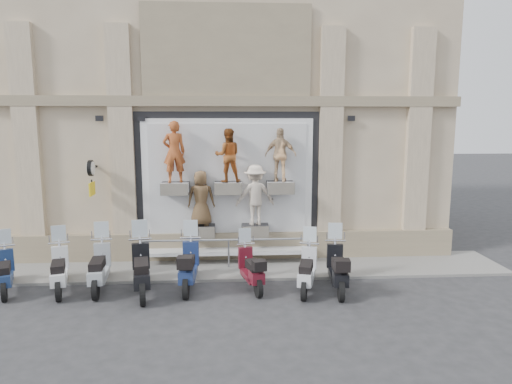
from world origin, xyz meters
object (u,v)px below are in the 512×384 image
scooter_b (59,261)px  scooter_e (189,257)px  scooter_d (141,260)px  guard_rail (229,254)px  scooter_c (99,258)px  scooter_f (251,261)px  scooter_g (307,262)px  scooter_h (338,260)px  scooter_a (4,263)px  clock_sign_bracket (91,173)px

scooter_b → scooter_e: (3.26, 0.02, 0.04)m
scooter_d → scooter_e: 1.19m
guard_rail → scooter_c: (-3.31, -1.31, 0.35)m
scooter_f → scooter_g: scooter_g is taller
guard_rail → scooter_h: scooter_h is taller
scooter_a → scooter_c: scooter_c is taller
clock_sign_bracket → scooter_f: clock_sign_bracket is taller
scooter_c → scooter_d: size_ratio=0.94×
scooter_c → scooter_f: (3.88, -0.16, -0.09)m
clock_sign_bracket → scooter_a: clock_sign_bracket is taller
scooter_f → scooter_g: 1.44m
guard_rail → scooter_c: bearing=-158.4°
guard_rail → scooter_g: (1.99, -1.72, 0.30)m
scooter_b → scooter_e: scooter_e is taller
scooter_b → scooter_d: bearing=-24.2°
scooter_c → guard_rail: bearing=14.6°
guard_rail → scooter_h: 3.29m
scooter_d → scooter_f: 2.76m
scooter_a → scooter_c: (2.33, 0.06, 0.07)m
clock_sign_bracket → scooter_d: bearing=-51.1°
scooter_c → scooter_f: scooter_c is taller
scooter_a → scooter_f: 6.21m
scooter_d → scooter_e: bearing=3.6°
clock_sign_bracket → scooter_b: bearing=-101.9°
scooter_a → scooter_g: size_ratio=0.98×
scooter_d → scooter_h: bearing=-12.3°
scooter_a → scooter_b: scooter_b is taller
scooter_b → scooter_g: (6.27, -0.34, -0.02)m
guard_rail → scooter_d: (-2.18, -1.67, 0.40)m
scooter_e → guard_rail: bearing=53.9°
guard_rail → scooter_g: 2.65m
clock_sign_bracket → scooter_a: 3.25m
clock_sign_bracket → scooter_c: clock_sign_bracket is taller
scooter_g → scooter_c: bearing=-169.1°
guard_rail → clock_sign_bracket: bearing=173.2°
scooter_a → scooter_f: size_ratio=1.03×
scooter_h → scooter_c: bearing=-178.1°
clock_sign_bracket → scooter_a: (-1.74, -1.83, -2.05)m
clock_sign_bracket → scooter_h: 7.30m
scooter_c → scooter_e: bearing=-8.4°
guard_rail → scooter_d: size_ratio=2.36×
scooter_e → scooter_c: bearing=179.6°
scooter_b → scooter_e: 3.26m
scooter_b → scooter_c: (0.98, 0.07, 0.03)m
scooter_b → scooter_d: size_ratio=0.90×
scooter_f → scooter_h: size_ratio=0.90×
scooter_a → scooter_h: bearing=-24.5°
scooter_b → scooter_g: scooter_b is taller
guard_rail → scooter_d: 2.77m
scooter_d → scooter_g: size_ratio=1.14×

